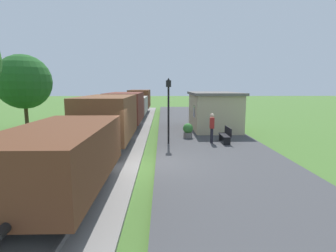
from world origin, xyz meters
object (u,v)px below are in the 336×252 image
at_px(station_hut, 213,110).
at_px(bench_down_platform, 201,115).
at_px(lamp_post_near, 169,99).
at_px(tree_trackside_far, 24,82).
at_px(bench_near_hut, 226,135).
at_px(potted_planter, 188,130).
at_px(person_waiting, 212,127).
at_px(freight_train, 126,110).

height_order(station_hut, bench_down_platform, station_hut).
relative_size(lamp_post_near, tree_trackside_far, 0.63).
distance_m(bench_near_hut, potted_planter, 2.57).
xyz_separation_m(bench_near_hut, lamp_post_near, (-3.32, -0.18, 2.08)).
distance_m(potted_planter, tree_trackside_far, 13.34).
height_order(person_waiting, tree_trackside_far, tree_trackside_far).
height_order(freight_train, lamp_post_near, lamp_post_near).
distance_m(bench_down_platform, lamp_post_near, 10.79).
bearing_deg(lamp_post_near, bench_down_platform, 71.70).
relative_size(freight_train, bench_down_platform, 21.73).
bearing_deg(bench_down_platform, freight_train, -150.01).
xyz_separation_m(bench_near_hut, bench_down_platform, (0.00, 9.87, 0.00)).
bearing_deg(tree_trackside_far, person_waiting, -23.36).
height_order(bench_near_hut, tree_trackside_far, tree_trackside_far).
bearing_deg(station_hut, potted_planter, -123.11).
distance_m(bench_near_hut, tree_trackside_far, 15.75).
height_order(station_hut, potted_planter, station_hut).
height_order(station_hut, tree_trackside_far, tree_trackside_far).
xyz_separation_m(station_hut, potted_planter, (-2.28, -3.50, -0.93)).
distance_m(station_hut, lamp_post_near, 6.43).
xyz_separation_m(station_hut, bench_down_platform, (-0.23, 4.82, -0.93)).
xyz_separation_m(freight_train, lamp_post_near, (3.24, -6.26, 1.22)).
xyz_separation_m(potted_planter, tree_trackside_far, (-12.26, 4.25, 3.09)).
bearing_deg(station_hut, bench_near_hut, -92.63).
bearing_deg(freight_train, tree_trackside_far, -177.96).
bearing_deg(potted_planter, person_waiting, -52.15).
relative_size(station_hut, potted_planter, 6.33).
xyz_separation_m(station_hut, lamp_post_near, (-3.56, -5.23, 1.15)).
relative_size(freight_train, person_waiting, 19.06).
bearing_deg(bench_near_hut, bench_down_platform, 90.00).
bearing_deg(potted_planter, station_hut, 56.89).
bearing_deg(station_hut, tree_trackside_far, 177.02).
height_order(bench_near_hut, person_waiting, person_waiting).
height_order(freight_train, tree_trackside_far, tree_trackside_far).
relative_size(potted_planter, tree_trackside_far, 0.16).
xyz_separation_m(bench_down_platform, lamp_post_near, (-3.32, -10.05, 2.08)).
height_order(station_hut, person_waiting, station_hut).
height_order(bench_near_hut, potted_planter, potted_planter).
distance_m(freight_train, bench_near_hut, 8.99).
distance_m(potted_planter, lamp_post_near, 2.99).
distance_m(freight_train, potted_planter, 6.45).
bearing_deg(freight_train, station_hut, -8.63).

